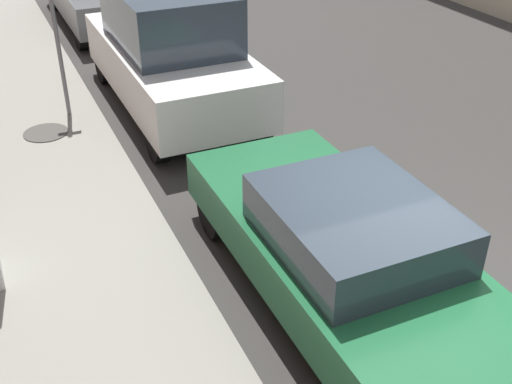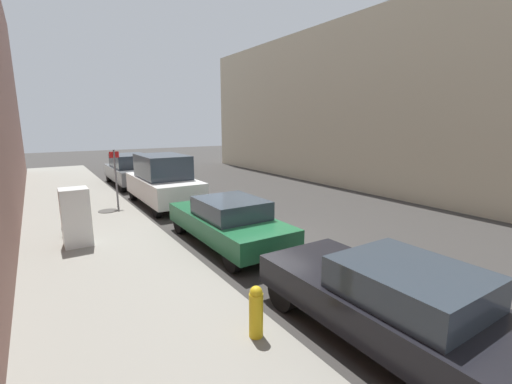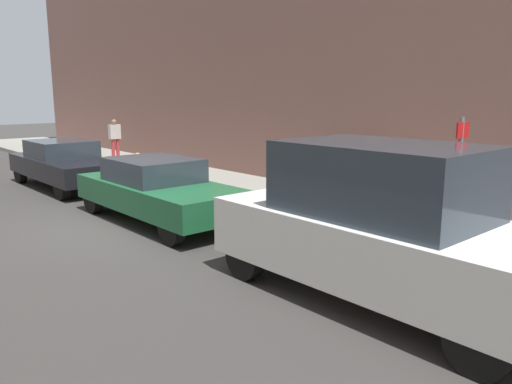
% 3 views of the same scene
% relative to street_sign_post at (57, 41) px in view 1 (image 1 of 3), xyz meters
% --- Properties ---
extents(ground_plane, '(80.00, 80.00, 0.00)m').
position_rel_street_sign_post_xyz_m(ground_plane, '(2.68, -6.14, -1.45)').
color(ground_plane, '#383533').
extents(manhole_cover, '(0.70, 0.70, 0.02)m').
position_rel_street_sign_post_xyz_m(manhole_cover, '(-0.48, -0.60, -1.27)').
color(manhole_cover, '#47443F').
rests_on(manhole_cover, sidewalk_slab).
extents(street_sign_post, '(0.36, 0.07, 2.26)m').
position_rel_street_sign_post_xyz_m(street_sign_post, '(0.00, 0.00, 0.00)').
color(street_sign_post, slate).
rests_on(street_sign_post, sidewalk_slab).
extents(parked_sedan_green, '(1.82, 4.59, 1.38)m').
position_rel_street_sign_post_xyz_m(parked_sedan_green, '(1.83, -5.86, -0.73)').
color(parked_sedan_green, '#1E6038').
rests_on(parked_sedan_green, ground).
extents(parked_van_white, '(1.96, 4.76, 2.14)m').
position_rel_street_sign_post_xyz_m(parked_van_white, '(1.83, -0.11, -0.39)').
color(parked_van_white, silver).
rests_on(parked_van_white, ground).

